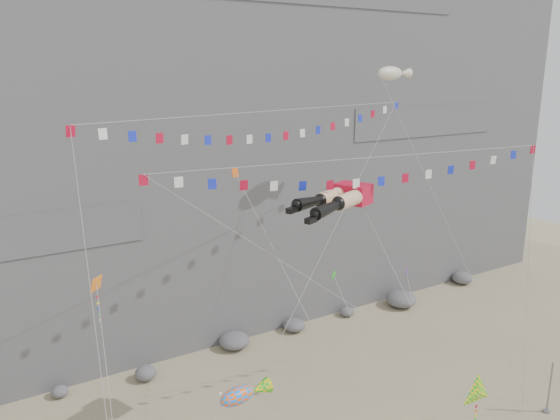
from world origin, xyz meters
The scene contains 13 objects.
cliff centered at (0.00, 32.00, 25.00)m, with size 80.00×28.00×50.00m, color slate.
talus_boulders centered at (0.00, 17.00, 0.60)m, with size 60.00×3.00×1.20m, color slate, non-canonical shape.
anchor_pole_right centered at (14.41, -2.22, 1.88)m, with size 0.12×0.12×3.77m, color gray.
legs_kite centered at (0.35, 3.59, 15.60)m, with size 7.30×14.05×20.17m.
flag_banner_upper centered at (-0.35, 9.27, 20.32)m, with size 27.49×15.64×27.60m.
flag_banner_lower centered at (2.47, 3.37, 17.87)m, with size 25.99×6.49×21.24m.
harlequin_kite centered at (-13.29, 4.43, 12.83)m, with size 2.12×9.24×15.39m.
fish_windsock centered at (-8.23, -0.26, 7.77)m, with size 8.30×3.60×10.54m.
delta_kite centered at (5.11, -3.55, 5.30)m, with size 2.92×5.91×7.86m.
blimp_windsock centered at (11.46, 11.94, 22.55)m, with size 4.82×13.82×26.12m.
small_kite_a centered at (-4.36, 6.95, 16.74)m, with size 4.01×13.84×21.78m.
small_kite_b centered at (6.60, 3.96, 9.57)m, with size 5.77×10.18×14.59m.
small_kite_c centered at (-0.42, 2.53, 11.08)m, with size 1.11×9.59×14.48m.
Camera 1 is at (-18.32, -20.98, 22.82)m, focal length 35.00 mm.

